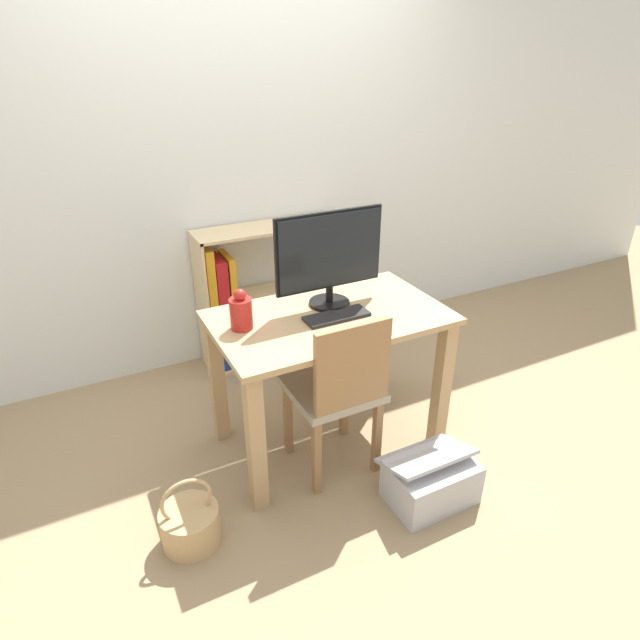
{
  "coord_description": "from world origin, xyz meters",
  "views": [
    {
      "loc": [
        -1.07,
        -2.0,
        1.88
      ],
      "look_at": [
        0.0,
        0.1,
        0.67
      ],
      "focal_mm": 30.0,
      "sensor_mm": 36.0,
      "label": 1
    }
  ],
  "objects": [
    {
      "name": "ground_plane",
      "position": [
        0.0,
        0.0,
        0.0
      ],
      "size": [
        10.0,
        10.0,
        0.0
      ],
      "primitive_type": "plane",
      "color": "#997F5B"
    },
    {
      "name": "keyboard",
      "position": [
        0.02,
        -0.04,
        0.75
      ],
      "size": [
        0.31,
        0.12,
        0.02
      ],
      "color": "black",
      "rests_on": "desk"
    },
    {
      "name": "bookshelf",
      "position": [
        -0.09,
        0.97,
        0.38
      ],
      "size": [
        0.92,
        0.28,
        0.89
      ],
      "color": "#D8BC8C",
      "rests_on": "ground_plane"
    },
    {
      "name": "monitor",
      "position": [
        0.05,
        0.11,
        1.0
      ],
      "size": [
        0.55,
        0.2,
        0.47
      ],
      "color": "black",
      "rests_on": "desk"
    },
    {
      "name": "wall_back",
      "position": [
        0.0,
        1.15,
        1.3
      ],
      "size": [
        8.0,
        0.05,
        2.6
      ],
      "color": "silver",
      "rests_on": "ground_plane"
    },
    {
      "name": "chair",
      "position": [
        -0.07,
        -0.22,
        0.48
      ],
      "size": [
        0.4,
        0.4,
        0.86
      ],
      "rotation": [
        0.0,
        0.0,
        -0.04
      ],
      "color": "#9E937F",
      "rests_on": "ground_plane"
    },
    {
      "name": "storage_box",
      "position": [
        0.22,
        -0.59,
        0.11
      ],
      "size": [
        0.4,
        0.31,
        0.27
      ],
      "color": "#B2B2B7",
      "rests_on": "ground_plane"
    },
    {
      "name": "desk",
      "position": [
        0.0,
        0.0,
        0.58
      ],
      "size": [
        1.11,
        0.66,
        0.74
      ],
      "color": "tan",
      "rests_on": "ground_plane"
    },
    {
      "name": "basket",
      "position": [
        -0.83,
        -0.33,
        0.09
      ],
      "size": [
        0.25,
        0.25,
        0.34
      ],
      "color": "tan",
      "rests_on": "ground_plane"
    },
    {
      "name": "vase",
      "position": [
        -0.42,
        0.06,
        0.82
      ],
      "size": [
        0.1,
        0.1,
        0.19
      ],
      "color": "#B2231E",
      "rests_on": "desk"
    }
  ]
}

